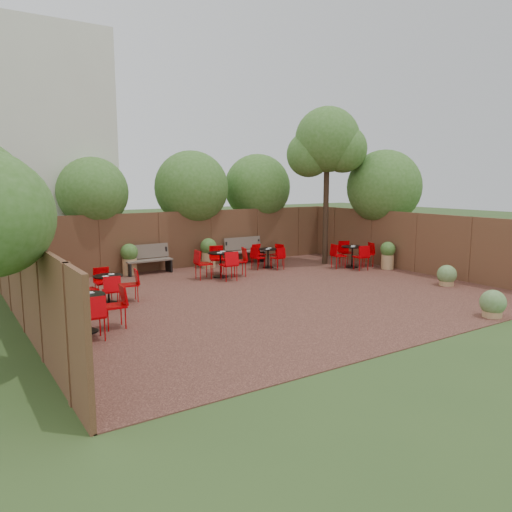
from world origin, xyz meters
TOP-DOWN VIEW (x-y plane):
  - ground at (0.00, 0.00)m, footprint 80.00×80.00m
  - courtyard_paving at (0.00, 0.00)m, footprint 12.00×10.00m
  - fence_back at (0.00, 5.00)m, footprint 12.00×0.08m
  - fence_left at (-6.00, 0.00)m, footprint 0.08×10.00m
  - fence_right at (6.00, 0.00)m, footprint 0.08×10.00m
  - neighbour_building at (-4.50, 8.00)m, footprint 5.00×4.00m
  - overhang_foliage at (-0.45, 3.50)m, footprint 15.87×10.53m
  - courtyard_tree at (4.56, 2.88)m, footprint 2.56×2.46m
  - park_bench_left at (-1.60, 4.63)m, footprint 1.55×0.52m
  - park_bench_right at (2.15, 4.63)m, footprint 1.56×0.51m
  - bistro_tables at (-0.48, 1.57)m, footprint 11.44×5.66m
  - planters at (-0.90, 3.88)m, footprint 11.85×4.40m
  - low_shrubs at (4.32, -3.85)m, footprint 2.62×3.25m

SIDE VIEW (x-z plane):
  - ground at x=0.00m, z-range 0.00..0.00m
  - courtyard_paving at x=0.00m, z-range 0.00..0.02m
  - low_shrubs at x=4.32m, z-range -0.01..0.65m
  - bistro_tables at x=-0.48m, z-range 0.00..0.92m
  - park_bench_left at x=-1.60m, z-range 0.03..0.99m
  - park_bench_right at x=2.15m, z-range 0.03..0.99m
  - planters at x=-0.90m, z-range 0.04..1.11m
  - fence_back at x=0.00m, z-range 0.00..2.00m
  - fence_left at x=-6.00m, z-range 0.00..2.00m
  - fence_right at x=6.00m, z-range 0.00..2.00m
  - overhang_foliage at x=-0.45m, z-range 1.39..4.12m
  - neighbour_building at x=-4.50m, z-range 0.00..8.00m
  - courtyard_tree at x=4.56m, z-range 1.49..7.13m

